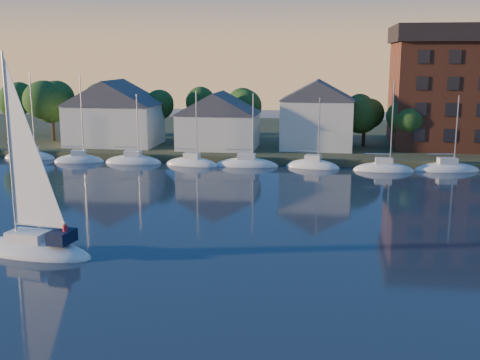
% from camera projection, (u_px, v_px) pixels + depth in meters
% --- Properties ---
extents(ground, '(260.00, 260.00, 0.00)m').
position_uv_depth(ground, '(125.00, 335.00, 31.16)').
color(ground, black).
rests_on(ground, ground).
extents(shoreline_land, '(160.00, 50.00, 2.00)m').
position_uv_depth(shoreline_land, '(272.00, 139.00, 103.70)').
color(shoreline_land, '#353D23').
rests_on(shoreline_land, ground).
extents(wooden_dock, '(120.00, 3.00, 1.00)m').
position_uv_depth(wooden_dock, '(255.00, 162.00, 81.45)').
color(wooden_dock, brown).
rests_on(wooden_dock, ground).
extents(clubhouse_west, '(13.65, 9.45, 9.64)m').
position_uv_depth(clubhouse_west, '(114.00, 112.00, 89.36)').
color(clubhouse_west, white).
rests_on(clubhouse_west, shoreline_land).
extents(clubhouse_centre, '(11.55, 8.40, 8.08)m').
position_uv_depth(clubhouse_centre, '(218.00, 120.00, 86.14)').
color(clubhouse_centre, white).
rests_on(clubhouse_centre, shoreline_land).
extents(clubhouse_east, '(10.50, 8.40, 9.80)m').
position_uv_depth(clubhouse_east, '(317.00, 114.00, 85.79)').
color(clubhouse_east, white).
rests_on(clubhouse_east, shoreline_land).
extents(tree_line, '(93.40, 5.40, 8.90)m').
position_uv_depth(tree_line, '(278.00, 103.00, 90.32)').
color(tree_line, '#3D291C').
rests_on(tree_line, shoreline_land).
extents(moored_fleet, '(95.50, 2.40, 12.05)m').
position_uv_depth(moored_fleet, '(283.00, 166.00, 77.93)').
color(moored_fleet, silver).
rests_on(moored_fleet, ground).
extents(hero_sailboat, '(10.57, 4.80, 15.64)m').
position_uv_depth(hero_sailboat, '(31.00, 245.00, 43.92)').
color(hero_sailboat, silver).
rests_on(hero_sailboat, ground).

